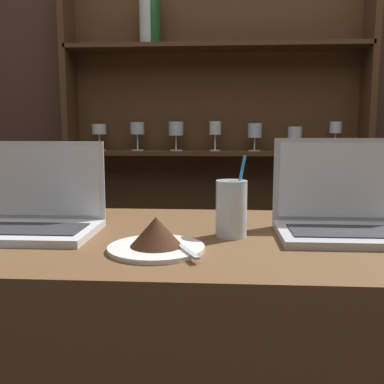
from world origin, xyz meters
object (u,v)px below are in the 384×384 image
Objects in this scene: laptop_near at (38,213)px; cake_plate at (156,238)px; laptop_far at (349,214)px; water_glass at (231,209)px.

cake_plate is at bearing -25.13° from laptop_near.
laptop_far is 1.70× the size of cake_plate.
laptop_far reaches higher than laptop_near.
water_glass is at bearing -171.90° from laptop_far.
water_glass is (0.48, -0.02, 0.02)m from laptop_near.
water_glass is at bearing -2.04° from laptop_near.
laptop_far is 0.29m from water_glass.
laptop_near is 1.54× the size of water_glass.
cake_plate is 1.06× the size of water_glass.
laptop_near is at bearing 177.96° from water_glass.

